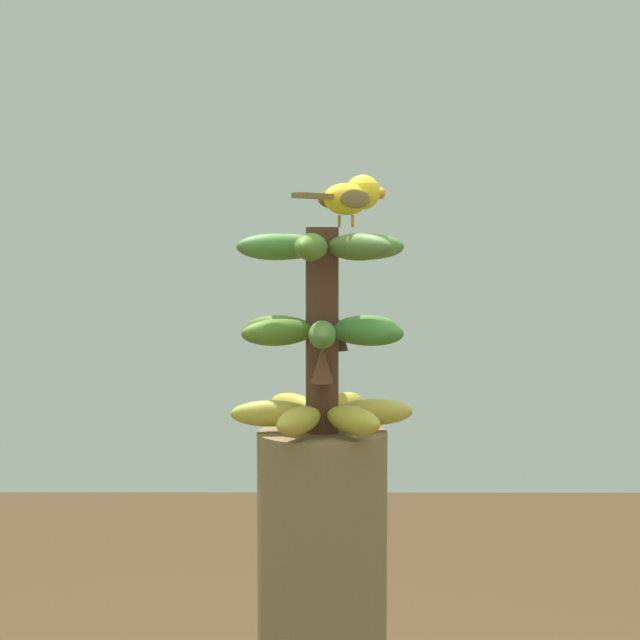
# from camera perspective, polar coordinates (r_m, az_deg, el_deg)

# --- Properties ---
(banana_bunch) EXTENTS (0.29, 0.30, 0.33)m
(banana_bunch) POSITION_cam_1_polar(r_m,az_deg,el_deg) (1.69, 0.01, -0.58)
(banana_bunch) COLOR #4C2D1E
(banana_bunch) RESTS_ON banana_tree
(perched_bird) EXTENTS (0.18, 0.15, 0.09)m
(perched_bird) POSITION_cam_1_polar(r_m,az_deg,el_deg) (1.71, 1.62, 6.68)
(perched_bird) COLOR #C68933
(perched_bird) RESTS_ON banana_bunch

